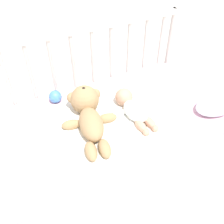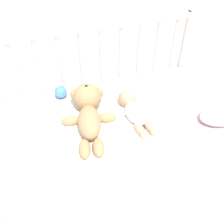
{
  "view_description": "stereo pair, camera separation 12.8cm",
  "coord_description": "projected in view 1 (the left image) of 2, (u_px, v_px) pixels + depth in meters",
  "views": [
    {
      "loc": [
        -0.43,
        -0.87,
        1.43
      ],
      "look_at": [
        0.0,
        -0.01,
        0.57
      ],
      "focal_mm": 40.0,
      "sensor_mm": 36.0,
      "label": 1
    },
    {
      "loc": [
        -0.32,
        -0.92,
        1.43
      ],
      "look_at": [
        0.0,
        -0.01,
        0.57
      ],
      "focal_mm": 40.0,
      "sensor_mm": 36.0,
      "label": 2
    }
  ],
  "objects": [
    {
      "name": "ground_plane",
      "position": [
        111.0,
        175.0,
        1.67
      ],
      "size": [
        12.0,
        12.0,
        0.0
      ],
      "primitive_type": "plane",
      "color": "silver"
    },
    {
      "name": "crib_mattress",
      "position": [
        111.0,
        150.0,
        1.5
      ],
      "size": [
        1.3,
        0.68,
        0.51
      ],
      "color": "#EDB7C6",
      "rests_on": "ground_plane"
    },
    {
      "name": "crib_rail",
      "position": [
        84.0,
        68.0,
        1.5
      ],
      "size": [
        1.3,
        0.04,
        0.89
      ],
      "color": "beige",
      "rests_on": "ground_plane"
    },
    {
      "name": "blanket",
      "position": [
        108.0,
        125.0,
        1.29
      ],
      "size": [
        0.74,
        0.56,
        0.01
      ],
      "color": "white",
      "rests_on": "crib_mattress"
    },
    {
      "name": "teddy_bear",
      "position": [
        88.0,
        112.0,
        1.28
      ],
      "size": [
        0.29,
        0.45,
        0.16
      ],
      "color": "tan",
      "rests_on": "crib_mattress"
    },
    {
      "name": "baby",
      "position": [
        133.0,
        108.0,
        1.34
      ],
      "size": [
        0.26,
        0.33,
        0.1
      ],
      "color": "white",
      "rests_on": "crib_mattress"
    },
    {
      "name": "small_pillow",
      "position": [
        216.0,
        105.0,
        1.37
      ],
      "size": [
        0.26,
        0.16,
        0.06
      ],
      "color": "silver",
      "rests_on": "crib_mattress"
    },
    {
      "name": "toy_ball",
      "position": [
        55.0,
        97.0,
        1.42
      ],
      "size": [
        0.07,
        0.07,
        0.07
      ],
      "color": "#4C8CDB",
      "rests_on": "crib_mattress"
    }
  ]
}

